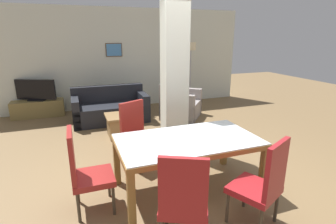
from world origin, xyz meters
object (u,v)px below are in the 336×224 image
at_px(armchair, 180,105).
at_px(floor_lamp, 191,53).
at_px(dining_table, 188,148).
at_px(tv_stand, 38,108).
at_px(bottle, 126,111).
at_px(dining_chair_near_right, 263,183).
at_px(dining_chair_head_left, 85,170).
at_px(dining_chair_far_left, 137,133).
at_px(dining_chair_near_left, 183,199).
at_px(coffee_table, 120,125).
at_px(sofa, 110,109).
at_px(tv_screen, 36,90).
at_px(standing_person, 170,85).

bearing_deg(armchair, floor_lamp, -176.36).
distance_m(dining_table, tv_stand, 4.82).
bearing_deg(armchair, bottle, -21.29).
bearing_deg(floor_lamp, dining_chair_near_right, -106.67).
distance_m(dining_chair_head_left, dining_chair_far_left, 1.25).
bearing_deg(dining_chair_near_left, coffee_table, 117.13).
height_order(sofa, armchair, armchair).
relative_size(coffee_table, tv_screen, 0.64).
bearing_deg(dining_chair_near_right, armchair, 54.00).
height_order(coffee_table, tv_screen, tv_screen).
bearing_deg(standing_person, tv_screen, 50.32).
height_order(sofa, tv_stand, sofa).
relative_size(dining_chair_head_left, bottle, 3.89).
relative_size(coffee_table, standing_person, 0.35).
height_order(dining_table, bottle, dining_table).
relative_size(dining_chair_near_left, standing_person, 0.60).
relative_size(dining_table, dining_chair_near_left, 1.78).
bearing_deg(dining_chair_head_left, dining_table, 90.00).
bearing_deg(tv_stand, tv_screen, 0.00).
xyz_separation_m(dining_table, dining_chair_near_right, (0.44, -0.91, -0.07)).
height_order(armchair, floor_lamp, floor_lamp).
bearing_deg(dining_chair_far_left, bottle, -118.41).
distance_m(dining_chair_near_right, sofa, 4.34).
bearing_deg(dining_chair_far_left, coffee_table, -113.58).
height_order(bottle, tv_stand, bottle).
height_order(dining_chair_far_left, armchair, dining_chair_far_left).
bearing_deg(standing_person, coffee_table, 90.00).
bearing_deg(dining_chair_far_left, tv_stand, -87.72).
xyz_separation_m(sofa, bottle, (0.15, -1.15, 0.26)).
xyz_separation_m(armchair, bottle, (-1.53, -0.88, 0.24)).
relative_size(dining_table, coffee_table, 3.01).
height_order(dining_table, dining_chair_head_left, dining_chair_head_left).
bearing_deg(tv_screen, dining_table, 140.44).
bearing_deg(tv_stand, floor_lamp, -0.78).
relative_size(armchair, tv_stand, 1.03).
bearing_deg(dining_table, sofa, 99.05).
bearing_deg(standing_person, armchair, -42.05).
bearing_deg(dining_chair_head_left, dining_chair_near_right, 62.00).
xyz_separation_m(dining_chair_near_right, armchair, (0.71, 3.95, -0.23)).
bearing_deg(armchair, dining_chair_far_left, 1.65).
relative_size(dining_chair_near_right, dining_chair_near_left, 1.00).
bearing_deg(floor_lamp, sofa, -160.04).
bearing_deg(sofa, dining_chair_far_left, 92.05).
xyz_separation_m(sofa, armchair, (1.68, -0.27, 0.02)).
relative_size(coffee_table, tv_stand, 0.49).
height_order(dining_chair_near_right, bottle, dining_chair_near_right).
bearing_deg(bottle, tv_stand, 130.66).
relative_size(dining_chair_near_left, armchair, 0.81).
height_order(coffee_table, floor_lamp, floor_lamp).
distance_m(dining_chair_near_left, sofa, 4.21).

